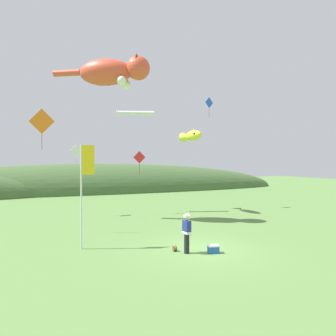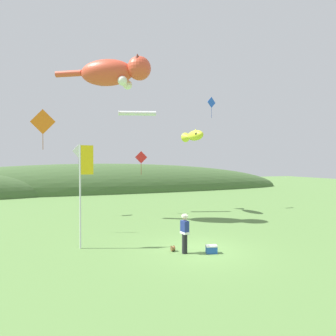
{
  "view_description": "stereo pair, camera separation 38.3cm",
  "coord_description": "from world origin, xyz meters",
  "px_view_note": "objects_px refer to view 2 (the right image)",
  "views": [
    {
      "loc": [
        -6.55,
        -12.41,
        4.09
      ],
      "look_at": [
        0.0,
        4.0,
        3.78
      ],
      "focal_mm": 32.0,
      "sensor_mm": 36.0,
      "label": 1
    },
    {
      "loc": [
        -6.19,
        -12.54,
        4.09
      ],
      "look_at": [
        0.0,
        4.0,
        3.78
      ],
      "focal_mm": 32.0,
      "sensor_mm": 36.0,
      "label": 2
    }
  ],
  "objects_px": {
    "picnic_cooler": "(211,249)",
    "kite_diamond_white": "(78,151)",
    "kite_fish_windsock": "(193,136)",
    "kite_diamond_orange": "(43,122)",
    "kite_diamond_red": "(141,158)",
    "kite_spool": "(173,248)",
    "kite_tube_streamer": "(137,113)",
    "festival_banner_pole": "(83,180)",
    "festival_attendant": "(185,232)",
    "kite_diamond_blue": "(211,103)",
    "kite_giant_cat": "(114,73)"
  },
  "relations": [
    {
      "from": "kite_spool",
      "to": "kite_tube_streamer",
      "type": "xyz_separation_m",
      "value": [
        1.27,
        11.35,
        8.05
      ]
    },
    {
      "from": "kite_giant_cat",
      "to": "kite_diamond_blue",
      "type": "relative_size",
      "value": 3.33
    },
    {
      "from": "kite_spool",
      "to": "kite_tube_streamer",
      "type": "distance_m",
      "value": 13.97
    },
    {
      "from": "festival_attendant",
      "to": "festival_banner_pole",
      "type": "bearing_deg",
      "value": 149.62
    },
    {
      "from": "kite_spool",
      "to": "kite_fish_windsock",
      "type": "bearing_deg",
      "value": 59.93
    },
    {
      "from": "kite_fish_windsock",
      "to": "kite_diamond_orange",
      "type": "xyz_separation_m",
      "value": [
        -11.5,
        -3.9,
        0.11
      ]
    },
    {
      "from": "kite_giant_cat",
      "to": "kite_spool",
      "type": "bearing_deg",
      "value": -81.7
    },
    {
      "from": "kite_giant_cat",
      "to": "kite_diamond_blue",
      "type": "bearing_deg",
      "value": 16.76
    },
    {
      "from": "kite_giant_cat",
      "to": "kite_diamond_orange",
      "type": "height_order",
      "value": "kite_giant_cat"
    },
    {
      "from": "festival_banner_pole",
      "to": "kite_diamond_white",
      "type": "xyz_separation_m",
      "value": [
        0.41,
        9.28,
        1.71
      ]
    },
    {
      "from": "festival_attendant",
      "to": "kite_diamond_white",
      "type": "xyz_separation_m",
      "value": [
        -3.79,
        11.74,
        4.01
      ]
    },
    {
      "from": "kite_diamond_blue",
      "to": "picnic_cooler",
      "type": "bearing_deg",
      "value": -118.7
    },
    {
      "from": "kite_giant_cat",
      "to": "kite_diamond_red",
      "type": "distance_m",
      "value": 6.8
    },
    {
      "from": "festival_banner_pole",
      "to": "kite_giant_cat",
      "type": "distance_m",
      "value": 9.86
    },
    {
      "from": "festival_banner_pole",
      "to": "kite_diamond_white",
      "type": "relative_size",
      "value": 2.61
    },
    {
      "from": "kite_diamond_white",
      "to": "picnic_cooler",
      "type": "bearing_deg",
      "value": -67.9
    },
    {
      "from": "kite_spool",
      "to": "kite_fish_windsock",
      "type": "xyz_separation_m",
      "value": [
        5.76,
        9.95,
        6.22
      ]
    },
    {
      "from": "festival_attendant",
      "to": "kite_diamond_red",
      "type": "xyz_separation_m",
      "value": [
        0.99,
        10.94,
        3.55
      ]
    },
    {
      "from": "kite_diamond_orange",
      "to": "kite_diamond_white",
      "type": "relative_size",
      "value": 1.24
    },
    {
      "from": "festival_attendant",
      "to": "kite_diamond_red",
      "type": "height_order",
      "value": "kite_diamond_red"
    },
    {
      "from": "kite_giant_cat",
      "to": "kite_diamond_red",
      "type": "relative_size",
      "value": 3.32
    },
    {
      "from": "kite_tube_streamer",
      "to": "kite_diamond_blue",
      "type": "xyz_separation_m",
      "value": [
        6.78,
        -0.32,
        1.29
      ]
    },
    {
      "from": "kite_diamond_white",
      "to": "kite_diamond_orange",
      "type": "bearing_deg",
      "value": -114.1
    },
    {
      "from": "picnic_cooler",
      "to": "kite_spool",
      "type": "bearing_deg",
      "value": 149.52
    },
    {
      "from": "kite_tube_streamer",
      "to": "kite_diamond_blue",
      "type": "bearing_deg",
      "value": -2.71
    },
    {
      "from": "kite_tube_streamer",
      "to": "kite_diamond_red",
      "type": "relative_size",
      "value": 1.62
    },
    {
      "from": "kite_diamond_red",
      "to": "festival_banner_pole",
      "type": "bearing_deg",
      "value": -121.49
    },
    {
      "from": "festival_banner_pole",
      "to": "kite_tube_streamer",
      "type": "distance_m",
      "value": 11.75
    },
    {
      "from": "kite_giant_cat",
      "to": "kite_fish_windsock",
      "type": "height_order",
      "value": "kite_giant_cat"
    },
    {
      "from": "picnic_cooler",
      "to": "kite_diamond_orange",
      "type": "distance_m",
      "value": 11.85
    },
    {
      "from": "kite_fish_windsock",
      "to": "kite_diamond_blue",
      "type": "distance_m",
      "value": 4.02
    },
    {
      "from": "festival_banner_pole",
      "to": "kite_fish_windsock",
      "type": "relative_size",
      "value": 1.57
    },
    {
      "from": "kite_tube_streamer",
      "to": "kite_diamond_blue",
      "type": "relative_size",
      "value": 1.63
    },
    {
      "from": "kite_spool",
      "to": "kite_diamond_white",
      "type": "distance_m",
      "value": 12.71
    },
    {
      "from": "kite_diamond_red",
      "to": "kite_diamond_blue",
      "type": "distance_m",
      "value": 8.35
    },
    {
      "from": "festival_banner_pole",
      "to": "festival_attendant",
      "type": "bearing_deg",
      "value": -30.38
    },
    {
      "from": "festival_attendant",
      "to": "kite_tube_streamer",
      "type": "bearing_deg",
      "value": 85.7
    },
    {
      "from": "picnic_cooler",
      "to": "kite_diamond_red",
      "type": "height_order",
      "value": "kite_diamond_red"
    },
    {
      "from": "festival_banner_pole",
      "to": "kite_fish_windsock",
      "type": "bearing_deg",
      "value": 39.79
    },
    {
      "from": "kite_diamond_blue",
      "to": "kite_diamond_white",
      "type": "relative_size",
      "value": 0.99
    },
    {
      "from": "kite_fish_windsock",
      "to": "kite_tube_streamer",
      "type": "xyz_separation_m",
      "value": [
        -4.49,
        1.4,
        1.83
      ]
    },
    {
      "from": "kite_diamond_white",
      "to": "kite_fish_windsock",
      "type": "bearing_deg",
      "value": -8.08
    },
    {
      "from": "picnic_cooler",
      "to": "kite_diamond_white",
      "type": "relative_size",
      "value": 0.29
    },
    {
      "from": "kite_fish_windsock",
      "to": "kite_diamond_blue",
      "type": "height_order",
      "value": "kite_diamond_blue"
    },
    {
      "from": "kite_spool",
      "to": "kite_fish_windsock",
      "type": "relative_size",
      "value": 0.08
    },
    {
      "from": "kite_fish_windsock",
      "to": "kite_tube_streamer",
      "type": "bearing_deg",
      "value": 162.66
    },
    {
      "from": "kite_diamond_blue",
      "to": "kite_fish_windsock",
      "type": "bearing_deg",
      "value": -154.75
    },
    {
      "from": "picnic_cooler",
      "to": "kite_diamond_red",
      "type": "bearing_deg",
      "value": 90.77
    },
    {
      "from": "kite_giant_cat",
      "to": "kite_diamond_red",
      "type": "bearing_deg",
      "value": 40.54
    },
    {
      "from": "kite_diamond_white",
      "to": "festival_attendant",
      "type": "bearing_deg",
      "value": -72.11
    }
  ]
}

